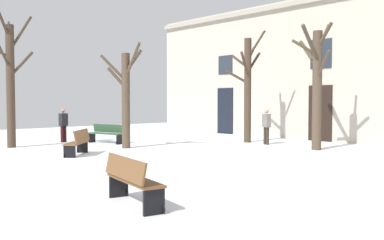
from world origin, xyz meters
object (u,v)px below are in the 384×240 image
at_px(tree_near_facade, 126,96).
at_px(person_near_bench, 266,125).
at_px(tree_center, 247,85).
at_px(person_crossing_plaza, 63,124).
at_px(tree_left_of_center, 316,82).
at_px(tree_foreground, 10,80).
at_px(bench_near_lamp, 78,142).
at_px(bench_back_to_back_left, 132,180).
at_px(bench_far_corner, 106,133).

height_order(tree_near_facade, person_near_bench, tree_near_facade).
xyz_separation_m(tree_center, person_crossing_plaza, (-5.78, -6.32, -1.77)).
height_order(person_crossing_plaza, person_near_bench, person_near_bench).
bearing_deg(tree_center, tree_left_of_center, -5.56).
xyz_separation_m(tree_left_of_center, tree_foreground, (-8.94, -8.59, 0.11)).
height_order(tree_near_facade, bench_near_lamp, tree_near_facade).
relative_size(tree_foreground, bench_near_lamp, 3.89).
xyz_separation_m(tree_near_facade, bench_back_to_back_left, (8.34, -5.45, -1.66)).
distance_m(tree_foreground, bench_far_corner, 4.64).
bearing_deg(tree_left_of_center, tree_center, 174.44).
height_order(tree_foreground, person_crossing_plaza, tree_foreground).
relative_size(tree_center, tree_near_facade, 1.22).
relative_size(person_crossing_plaza, person_near_bench, 0.99).
height_order(tree_center, tree_foreground, tree_foreground).
xyz_separation_m(bench_far_corner, person_near_bench, (5.26, 4.93, 0.42)).
relative_size(tree_near_facade, bench_near_lamp, 2.86).
height_order(tree_left_of_center, tree_near_facade, tree_left_of_center).
distance_m(bench_back_to_back_left, person_crossing_plaza, 13.28).
relative_size(bench_back_to_back_left, person_crossing_plaza, 1.16).
bearing_deg(bench_near_lamp, tree_foreground, -124.02).
bearing_deg(person_crossing_plaza, tree_near_facade, -96.77).
relative_size(bench_near_lamp, bench_back_to_back_left, 0.81).
bearing_deg(tree_left_of_center, tree_foreground, -136.17).
relative_size(tree_near_facade, bench_far_corner, 2.25).
xyz_separation_m(tree_foreground, bench_far_corner, (1.07, 3.87, -2.33)).
height_order(tree_left_of_center, bench_back_to_back_left, tree_left_of_center).
distance_m(bench_far_corner, bench_back_to_back_left, 12.19).
bearing_deg(bench_far_corner, person_crossing_plaza, -160.59).
height_order(bench_near_lamp, bench_far_corner, bench_near_lamp).
relative_size(tree_left_of_center, person_near_bench, 3.12).
height_order(tree_foreground, tree_near_facade, tree_foreground).
bearing_deg(tree_near_facade, person_near_bench, 61.40).
bearing_deg(bench_near_lamp, bench_back_to_back_left, 24.03).
bearing_deg(bench_back_to_back_left, tree_near_facade, -21.59).
xyz_separation_m(tree_left_of_center, tree_near_facade, (-5.56, -5.20, -0.53)).
distance_m(bench_near_lamp, bench_back_to_back_left, 8.08).
height_order(tree_left_of_center, tree_foreground, tree_foreground).
distance_m(person_crossing_plaza, person_near_bench, 9.34).
bearing_deg(tree_left_of_center, person_crossing_plaza, -148.34).
bearing_deg(person_near_bench, tree_center, 8.62).
bearing_deg(bench_near_lamp, person_near_bench, 119.76).
xyz_separation_m(tree_left_of_center, person_near_bench, (-2.61, 0.21, -1.80)).
bearing_deg(person_crossing_plaza, tree_center, -59.55).
xyz_separation_m(tree_foreground, person_near_bench, (6.33, 8.80, -1.91)).
bearing_deg(tree_near_facade, bench_near_lamp, -72.88).
bearing_deg(tree_left_of_center, bench_far_corner, -149.08).
bearing_deg(tree_near_facade, person_crossing_plaza, -169.69).
distance_m(tree_left_of_center, tree_near_facade, 7.63).
bearing_deg(person_crossing_plaza, bench_near_lamp, -127.66).
bearing_deg(bench_back_to_back_left, person_crossing_plaza, -9.20).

